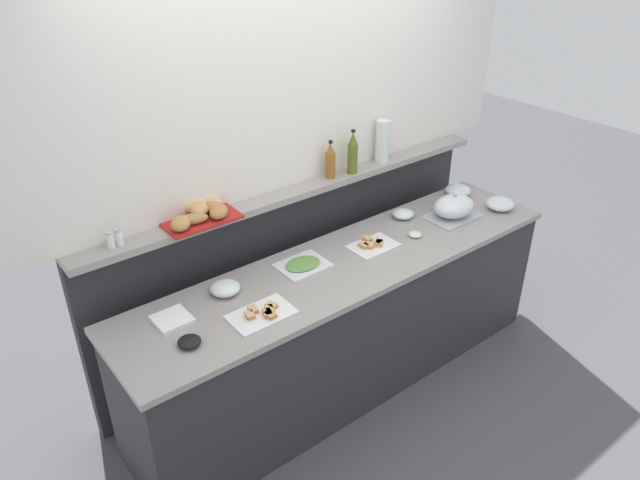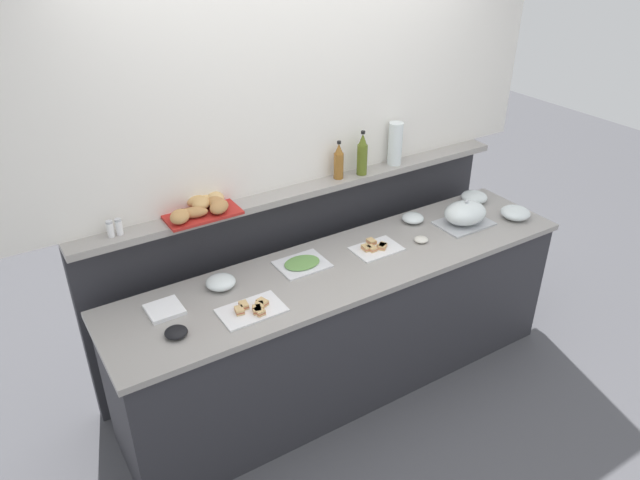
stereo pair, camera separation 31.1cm
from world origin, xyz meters
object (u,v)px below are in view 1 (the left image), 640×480
object	(u,v)px
serving_cloche	(453,207)
pepper_shaker	(119,237)
condiment_bowl_red	(415,234)
bread_basket	(201,212)
cold_cuts_platter	(303,265)
condiment_bowl_dark	(189,342)
vinegar_bottle_amber	(330,161)
glass_bowl_medium	(403,214)
salt_shaker	(110,240)
glass_bowl_large	(225,288)
water_carafe	(382,141)
napkin_stack	(172,319)
sandwich_platter_side	(373,245)
glass_bowl_extra	(500,204)
olive_oil_bottle	(353,154)
glass_bowl_small	(458,191)
sandwich_platter_front	(262,313)

from	to	relation	value
serving_cloche	pepper_shaker	xyz separation A→B (m)	(-2.00, 0.42, 0.29)
condiment_bowl_red	pepper_shaker	xyz separation A→B (m)	(-1.62, 0.45, 0.34)
condiment_bowl_red	bread_basket	xyz separation A→B (m)	(-1.17, 0.46, 0.34)
cold_cuts_platter	bread_basket	xyz separation A→B (m)	(-0.43, 0.31, 0.34)
condiment_bowl_dark	vinegar_bottle_amber	size ratio (longest dim) A/B	0.46
serving_cloche	glass_bowl_medium	size ratio (longest dim) A/B	2.43
condiment_bowl_dark	salt_shaker	distance (m)	0.64
glass_bowl_large	vinegar_bottle_amber	xyz separation A→B (m)	(0.92, 0.27, 0.39)
cold_cuts_platter	condiment_bowl_red	size ratio (longest dim) A/B	3.36
serving_cloche	water_carafe	world-z (taller)	water_carafe
napkin_stack	pepper_shaker	size ratio (longest dim) A/B	1.95
sandwich_platter_side	vinegar_bottle_amber	world-z (taller)	vinegar_bottle_amber
glass_bowl_extra	water_carafe	world-z (taller)	water_carafe
bread_basket	salt_shaker	bearing A→B (deg)	-179.88
serving_cloche	glass_bowl_large	bearing A→B (deg)	174.39
cold_cuts_platter	napkin_stack	bearing A→B (deg)	-179.24
olive_oil_bottle	bread_basket	bearing A→B (deg)	178.63
glass_bowl_extra	napkin_stack	size ratio (longest dim) A/B	1.10
glass_bowl_extra	serving_cloche	bearing A→B (deg)	161.02
serving_cloche	olive_oil_bottle	bearing A→B (deg)	142.50
glass_bowl_small	glass_bowl_extra	bearing A→B (deg)	-80.51
glass_bowl_medium	olive_oil_bottle	world-z (taller)	olive_oil_bottle
condiment_bowl_dark	bread_basket	size ratio (longest dim) A/B	0.26
serving_cloche	water_carafe	xyz separation A→B (m)	(-0.25, 0.42, 0.38)
glass_bowl_extra	napkin_stack	xyz separation A→B (m)	(-2.26, 0.22, -0.02)
sandwich_platter_front	napkin_stack	size ratio (longest dim) A/B	1.90
serving_cloche	salt_shaker	size ratio (longest dim) A/B	3.91
sandwich_platter_side	pepper_shaker	size ratio (longest dim) A/B	3.25
glass_bowl_large	glass_bowl_extra	world-z (taller)	glass_bowl_extra
serving_cloche	glass_bowl_medium	world-z (taller)	serving_cloche
olive_oil_bottle	vinegar_bottle_amber	distance (m)	0.16
glass_bowl_medium	serving_cloche	bearing A→B (deg)	-36.86
glass_bowl_extra	condiment_bowl_dark	size ratio (longest dim) A/B	1.71
glass_bowl_medium	water_carafe	size ratio (longest dim) A/B	0.51
glass_bowl_medium	vinegar_bottle_amber	distance (m)	0.62
sandwich_platter_front	serving_cloche	distance (m)	1.55
sandwich_platter_front	glass_bowl_extra	world-z (taller)	glass_bowl_extra
bread_basket	water_carafe	bearing A→B (deg)	-0.05
glass_bowl_extra	water_carafe	bearing A→B (deg)	137.45
napkin_stack	salt_shaker	bearing A→B (deg)	111.47
glass_bowl_medium	vinegar_bottle_amber	size ratio (longest dim) A/B	0.59
glass_bowl_large	salt_shaker	distance (m)	0.62
glass_bowl_extra	sandwich_platter_side	bearing A→B (deg)	171.34
glass_bowl_small	water_carafe	xyz separation A→B (m)	(-0.53, 0.22, 0.42)
glass_bowl_medium	salt_shaker	distance (m)	1.83
glass_bowl_extra	vinegar_bottle_amber	bearing A→B (deg)	152.00
glass_bowl_extra	glass_bowl_large	bearing A→B (deg)	171.95
condiment_bowl_dark	olive_oil_bottle	bearing A→B (deg)	19.62
salt_shaker	water_carafe	xyz separation A→B (m)	(1.79, 0.00, 0.09)
cold_cuts_platter	glass_bowl_extra	world-z (taller)	glass_bowl_extra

